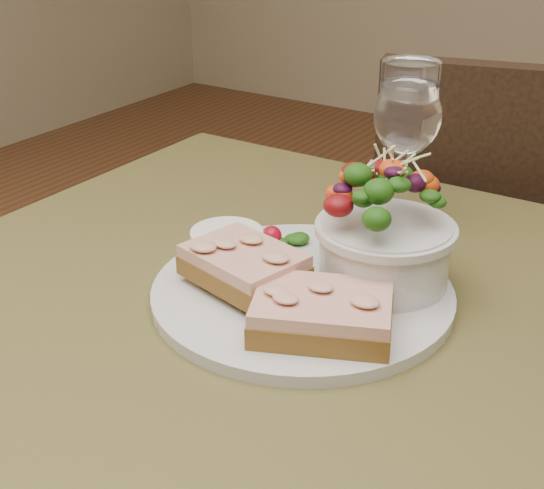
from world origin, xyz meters
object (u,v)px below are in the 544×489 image
Objects in this scene: sandwich_back at (244,265)px; sandwich_front at (322,313)px; ramekin at (227,245)px; salad_bowl at (386,226)px; wine_glass at (407,120)px; chair_far at (495,383)px; cafe_table at (278,402)px; dinner_plate at (302,292)px.

sandwich_front is at bearing -0.94° from sandwich_back.
sandwich_front is 0.10m from sandwich_back.
salad_bowl reaches higher than ramekin.
sandwich_front is 1.14× the size of salad_bowl.
wine_glass reaches higher than salad_bowl.
wine_glass is (-0.05, -0.39, 0.58)m from chair_far.
sandwich_back is (-0.10, -0.63, 0.49)m from chair_far.
cafe_table is 0.34m from wine_glass.
dinner_plate is 2.01× the size of sandwich_front.
wine_glass is at bearing 76.96° from sandwich_front.
ramekin is (-0.09, 0.00, 0.03)m from dinner_plate.
wine_glass reaches higher than cafe_table.
chair_far is at bearing 90.48° from salad_bowl.
salad_bowl is at bearing 63.45° from sandwich_front.
chair_far is at bearing 82.61° from wine_glass.
dinner_plate is at bearing 86.31° from cafe_table.
ramekin is (-0.09, 0.04, 0.13)m from cafe_table.
sandwich_back is (-0.10, 0.03, 0.01)m from sandwich_front.
chair_far is 3.10× the size of dinner_plate.
chair_far is 7.25× the size of sandwich_back.
sandwich_back is 0.05m from ramekin.
chair_far is 7.09× the size of salad_bowl.
chair_far is 0.79m from ramekin.
cafe_table is 5.53× the size of sandwich_front.
salad_bowl is at bearing -71.47° from wine_glass.
cafe_table is 6.30× the size of salad_bowl.
sandwich_back reaches higher than cafe_table.
salad_bowl is (0.06, 0.09, 0.17)m from cafe_table.
chair_far is at bearing 76.47° from ramekin.
sandwich_front is at bearing -79.89° from wine_glass.
sandwich_back is (-0.05, -0.03, 0.03)m from dinner_plate.
ramekin is 0.25m from wine_glass.
chair_far reaches higher than sandwich_back.
chair_far is 0.76m from dinner_plate.
salad_bowl reaches higher than sandwich_back.
cafe_table is 0.89× the size of chair_far.
salad_bowl is (0.00, -0.55, 0.53)m from chair_far.
cafe_table is 6.44× the size of sandwich_back.
sandwich_front is (0.05, -0.06, 0.02)m from dinner_plate.
sandwich_back reaches higher than sandwich_front.
ramekin is at bearing 134.88° from sandwich_front.
dinner_plate is (0.00, 0.04, 0.11)m from cafe_table.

